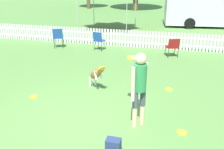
% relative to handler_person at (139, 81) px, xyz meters
% --- Properties ---
extents(ground_plane, '(240.00, 240.00, 0.00)m').
position_rel_handler_person_xyz_m(ground_plane, '(-1.32, -0.22, -1.06)').
color(ground_plane, '#5B8C42').
extents(handler_person, '(0.62, 1.08, 1.68)m').
position_rel_handler_person_xyz_m(handler_person, '(0.00, 0.00, 0.00)').
color(handler_person, beige).
rests_on(handler_person, ground_plane).
extents(leaping_dog, '(0.76, 0.78, 0.86)m').
position_rel_handler_person_xyz_m(leaping_dog, '(-1.47, 1.53, -0.55)').
color(leaping_dog, olive).
rests_on(leaping_dog, ground_plane).
extents(frisbee_near_handler, '(0.21, 0.21, 0.02)m').
position_rel_handler_person_xyz_m(frisbee_near_handler, '(0.60, 2.07, -1.04)').
color(frisbee_near_handler, yellow).
rests_on(frisbee_near_handler, ground_plane).
extents(frisbee_near_dog, '(0.21, 0.21, 0.02)m').
position_rel_handler_person_xyz_m(frisbee_near_dog, '(0.98, -0.10, -1.04)').
color(frisbee_near_dog, yellow).
rests_on(frisbee_near_dog, ground_plane).
extents(frisbee_midfield, '(0.21, 0.21, 0.02)m').
position_rel_handler_person_xyz_m(frisbee_midfield, '(-3.01, 0.61, -1.04)').
color(frisbee_midfield, yellow).
rests_on(frisbee_midfield, ground_plane).
extents(backpack_on_grass, '(0.27, 0.23, 0.40)m').
position_rel_handler_person_xyz_m(backpack_on_grass, '(-0.25, -1.23, -0.86)').
color(backpack_on_grass, navy).
rests_on(backpack_on_grass, ground_plane).
extents(picket_fence, '(17.63, 0.04, 0.80)m').
position_rel_handler_person_xyz_m(picket_fence, '(-1.32, 6.55, -0.65)').
color(picket_fence, white).
rests_on(picket_fence, ground_plane).
extents(folding_chair_blue_left, '(0.51, 0.53, 0.86)m').
position_rel_handler_person_xyz_m(folding_chair_blue_left, '(-2.70, 5.60, -0.54)').
color(folding_chair_blue_left, '#333338').
rests_on(folding_chair_blue_left, ground_plane).
extents(folding_chair_center, '(0.59, 0.60, 0.93)m').
position_rel_handler_person_xyz_m(folding_chair_center, '(-4.64, 5.52, -0.49)').
color(folding_chair_center, '#333338').
rests_on(folding_chair_center, ground_plane).
extents(folding_chair_green_right, '(0.63, 0.64, 0.80)m').
position_rel_handler_person_xyz_m(folding_chair_green_right, '(0.55, 5.43, -0.58)').
color(folding_chair_green_right, '#333338').
rests_on(folding_chair_green_right, ground_plane).
extents(equipment_trailer, '(4.95, 2.59, 2.33)m').
position_rel_handler_person_xyz_m(equipment_trailer, '(1.77, 13.09, 0.17)').
color(equipment_trailer, silver).
rests_on(equipment_trailer, ground_plane).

